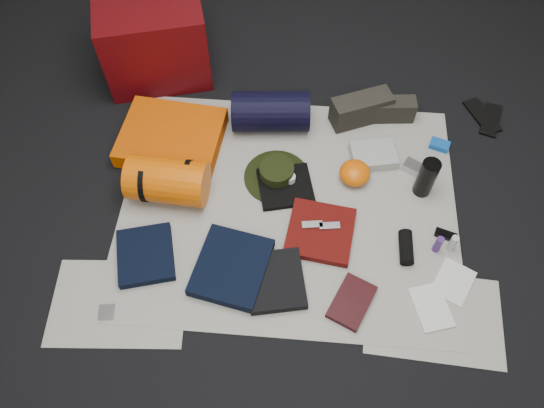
# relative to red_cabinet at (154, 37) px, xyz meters

# --- Properties ---
(floor) EXTENTS (4.50, 4.50, 0.02)m
(floor) POSITION_rel_red_cabinet_xyz_m (0.79, -0.87, -0.24)
(floor) COLOR black
(floor) RESTS_ON ground
(newspaper_mat) EXTENTS (1.60, 1.30, 0.01)m
(newspaper_mat) POSITION_rel_red_cabinet_xyz_m (0.79, -0.87, -0.22)
(newspaper_mat) COLOR #B9B9AB
(newspaper_mat) RESTS_ON floor
(newspaper_sheet_front_left) EXTENTS (0.61, 0.44, 0.00)m
(newspaper_sheet_front_left) POSITION_rel_red_cabinet_xyz_m (0.09, -1.42, -0.22)
(newspaper_sheet_front_left) COLOR #B9B9AB
(newspaper_sheet_front_left) RESTS_ON floor
(newspaper_sheet_front_right) EXTENTS (0.60, 0.43, 0.00)m
(newspaper_sheet_front_right) POSITION_rel_red_cabinet_xyz_m (1.44, -1.37, -0.22)
(newspaper_sheet_front_right) COLOR #B9B9AB
(newspaper_sheet_front_right) RESTS_ON floor
(red_cabinet) EXTENTS (0.65, 0.58, 0.45)m
(red_cabinet) POSITION_rel_red_cabinet_xyz_m (0.00, 0.00, 0.00)
(red_cabinet) COLOR #4D0509
(red_cabinet) RESTS_ON floor
(sleeping_pad) EXTENTS (0.54, 0.46, 0.09)m
(sleeping_pad) POSITION_rel_red_cabinet_xyz_m (0.17, -0.53, -0.17)
(sleeping_pad) COLOR #D44E02
(sleeping_pad) RESTS_ON newspaper_mat
(stuff_sack) EXTENTS (0.38, 0.24, 0.22)m
(stuff_sack) POSITION_rel_red_cabinet_xyz_m (0.21, -0.84, -0.11)
(stuff_sack) COLOR #D45303
(stuff_sack) RESTS_ON newspaper_mat
(sack_strap_left) EXTENTS (0.02, 0.22, 0.22)m
(sack_strap_left) POSITION_rel_red_cabinet_xyz_m (0.11, -0.84, -0.11)
(sack_strap_left) COLOR black
(sack_strap_left) RESTS_ON newspaper_mat
(sack_strap_right) EXTENTS (0.03, 0.22, 0.22)m
(sack_strap_right) POSITION_rel_red_cabinet_xyz_m (0.31, -0.84, -0.11)
(sack_strap_right) COLOR black
(sack_strap_right) RESTS_ON newspaper_mat
(navy_duffel) EXTENTS (0.41, 0.24, 0.21)m
(navy_duffel) POSITION_rel_red_cabinet_xyz_m (0.66, -0.37, -0.12)
(navy_duffel) COLOR black
(navy_duffel) RESTS_ON newspaper_mat
(boonie_brim) EXTENTS (0.37, 0.37, 0.01)m
(boonie_brim) POSITION_rel_red_cabinet_xyz_m (0.72, -0.71, -0.22)
(boonie_brim) COLOR black
(boonie_brim) RESTS_ON newspaper_mat
(boonie_crown) EXTENTS (0.17, 0.17, 0.07)m
(boonie_crown) POSITION_rel_red_cabinet_xyz_m (0.72, -0.71, -0.17)
(boonie_crown) COLOR black
(boonie_crown) RESTS_ON boonie_brim
(hiking_boot_left) EXTENTS (0.33, 0.23, 0.16)m
(hiking_boot_left) POSITION_rel_red_cabinet_xyz_m (1.13, -0.29, -0.14)
(hiking_boot_left) COLOR black
(hiking_boot_left) RESTS_ON newspaper_mat
(hiking_boot_right) EXTENTS (0.26, 0.12, 0.12)m
(hiking_boot_right) POSITION_rel_red_cabinet_xyz_m (1.29, -0.27, -0.16)
(hiking_boot_right) COLOR black
(hiking_boot_right) RESTS_ON newspaper_mat
(flip_flop_left) EXTENTS (0.19, 0.26, 0.01)m
(flip_flop_left) POSITION_rel_red_cabinet_xyz_m (1.79, -0.22, -0.22)
(flip_flop_left) COLOR black
(flip_flop_left) RESTS_ON floor
(flip_flop_right) EXTENTS (0.15, 0.25, 0.01)m
(flip_flop_right) POSITION_rel_red_cabinet_xyz_m (1.83, -0.24, -0.22)
(flip_flop_right) COLOR black
(flip_flop_right) RESTS_ON floor
(trousers_navy_a) EXTENTS (0.31, 0.33, 0.04)m
(trousers_navy_a) POSITION_rel_red_cabinet_xyz_m (0.16, -1.19, -0.20)
(trousers_navy_a) COLOR black
(trousers_navy_a) RESTS_ON newspaper_mat
(trousers_navy_b) EXTENTS (0.37, 0.40, 0.05)m
(trousers_navy_b) POSITION_rel_red_cabinet_xyz_m (0.56, -1.23, -0.19)
(trousers_navy_b) COLOR black
(trousers_navy_b) RESTS_ON newspaper_mat
(trousers_charcoal) EXTENTS (0.30, 0.32, 0.04)m
(trousers_charcoal) POSITION_rel_red_cabinet_xyz_m (0.76, -1.27, -0.20)
(trousers_charcoal) COLOR black
(trousers_charcoal) RESTS_ON newspaper_mat
(black_tshirt) EXTENTS (0.30, 0.29, 0.03)m
(black_tshirt) POSITION_rel_red_cabinet_xyz_m (0.77, -0.77, -0.21)
(black_tshirt) COLOR black
(black_tshirt) RESTS_ON newspaper_mat
(red_shirt) EXTENTS (0.33, 0.33, 0.04)m
(red_shirt) POSITION_rel_red_cabinet_xyz_m (0.94, -1.01, -0.20)
(red_shirt) COLOR #500B08
(red_shirt) RESTS_ON newspaper_mat
(orange_stuff_sack) EXTENTS (0.16, 0.16, 0.10)m
(orange_stuff_sack) POSITION_rel_red_cabinet_xyz_m (1.10, -0.68, -0.17)
(orange_stuff_sack) COLOR #D45303
(orange_stuff_sack) RESTS_ON newspaper_mat
(first_aid_pouch) EXTENTS (0.25, 0.21, 0.06)m
(first_aid_pouch) POSITION_rel_red_cabinet_xyz_m (1.20, -0.55, -0.19)
(first_aid_pouch) COLOR #949C94
(first_aid_pouch) RESTS_ON newspaper_mat
(water_bottle) EXTENTS (0.11, 0.11, 0.22)m
(water_bottle) POSITION_rel_red_cabinet_xyz_m (1.43, -0.73, -0.11)
(water_bottle) COLOR black
(water_bottle) RESTS_ON newspaper_mat
(speaker) EXTENTS (0.06, 0.16, 0.06)m
(speaker) POSITION_rel_red_cabinet_xyz_m (1.33, -1.07, -0.19)
(speaker) COLOR black
(speaker) RESTS_ON newspaper_mat
(compact_camera) EXTENTS (0.13, 0.11, 0.04)m
(compact_camera) POSITION_rel_red_cabinet_xyz_m (1.40, -0.61, -0.20)
(compact_camera) COLOR #B3B3B8
(compact_camera) RESTS_ON newspaper_mat
(cyan_case) EXTENTS (0.11, 0.09, 0.03)m
(cyan_case) POSITION_rel_red_cabinet_xyz_m (1.54, -0.45, -0.20)
(cyan_case) COLOR #104EA1
(cyan_case) RESTS_ON newspaper_mat
(toiletry_purple) EXTENTS (0.04, 0.04, 0.10)m
(toiletry_purple) POSITION_rel_red_cabinet_xyz_m (1.47, -1.05, -0.17)
(toiletry_purple) COLOR #40216A
(toiletry_purple) RESTS_ON newspaper_mat
(toiletry_clear) EXTENTS (0.04, 0.04, 0.10)m
(toiletry_clear) POSITION_rel_red_cabinet_xyz_m (1.54, -1.04, -0.17)
(toiletry_clear) COLOR #AAAEA9
(toiletry_clear) RESTS_ON newspaper_mat
(paperback_book) EXTENTS (0.23, 0.26, 0.03)m
(paperback_book) POSITION_rel_red_cabinet_xyz_m (1.09, -1.34, -0.20)
(paperback_book) COLOR black
(paperback_book) RESTS_ON newspaper_mat
(map_booklet) EXTENTS (0.19, 0.24, 0.01)m
(map_booklet) POSITION_rel_red_cabinet_xyz_m (1.43, -1.33, -0.21)
(map_booklet) COLOR silver
(map_booklet) RESTS_ON newspaper_mat
(map_printout) EXTENTS (0.22, 0.24, 0.01)m
(map_printout) POSITION_rel_red_cabinet_xyz_m (1.54, -1.20, -0.22)
(map_printout) COLOR silver
(map_printout) RESTS_ON newspaper_mat
(sunglasses) EXTENTS (0.11, 0.07, 0.02)m
(sunglasses) POSITION_rel_red_cabinet_xyz_m (1.52, -0.98, -0.21)
(sunglasses) COLOR black
(sunglasses) RESTS_ON newspaper_mat
(key_cluster) EXTENTS (0.08, 0.08, 0.01)m
(key_cluster) POSITION_rel_red_cabinet_xyz_m (0.05, -1.47, -0.21)
(key_cluster) COLOR #B3B3B8
(key_cluster) RESTS_ON newspaper_mat
(tape_roll) EXTENTS (0.05, 0.05, 0.04)m
(tape_roll) POSITION_rel_red_cabinet_xyz_m (0.79, -0.74, -0.18)
(tape_roll) COLOR beige
(tape_roll) RESTS_ON black_tshirt
(energy_bar_a) EXTENTS (0.10, 0.05, 0.01)m
(energy_bar_a) POSITION_rel_red_cabinet_xyz_m (0.90, -0.99, -0.17)
(energy_bar_a) COLOR #B3B3B8
(energy_bar_a) RESTS_ON red_shirt
(energy_bar_b) EXTENTS (0.10, 0.05, 0.01)m
(energy_bar_b) POSITION_rel_red_cabinet_xyz_m (0.98, -0.99, -0.17)
(energy_bar_b) COLOR #B3B3B8
(energy_bar_b) RESTS_ON red_shirt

